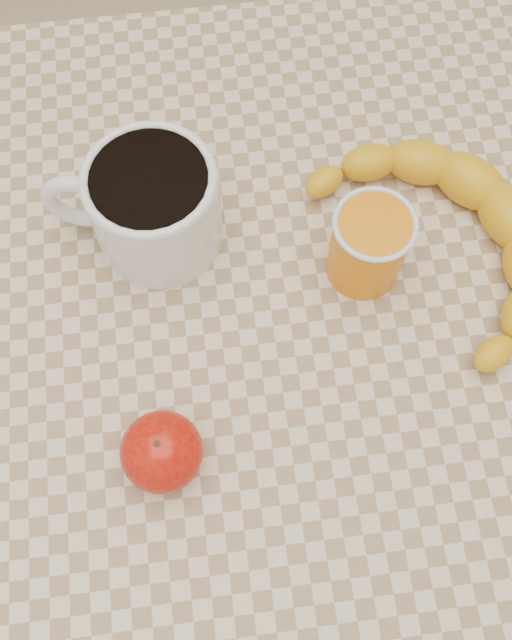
{
  "coord_description": "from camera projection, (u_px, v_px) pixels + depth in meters",
  "views": [
    {
      "loc": [
        -0.03,
        -0.24,
        1.37
      ],
      "look_at": [
        0.0,
        0.0,
        0.77
      ],
      "focal_mm": 40.0,
      "sensor_mm": 36.0,
      "label": 1
    }
  ],
  "objects": [
    {
      "name": "table",
      "position": [
        256.0,
        358.0,
        0.75
      ],
      "size": [
        0.8,
        0.8,
        0.75
      ],
      "color": "beige",
      "rests_on": "ground"
    },
    {
      "name": "orange_juice_glass",
      "position": [
        369.0,
        246.0,
        0.65
      ],
      "size": [
        0.08,
        0.08,
        0.09
      ],
      "color": "orange",
      "rests_on": "table"
    },
    {
      "name": "coffee_mug",
      "position": [
        151.0,
        204.0,
        0.65
      ],
      "size": [
        0.18,
        0.14,
        0.1
      ],
      "color": "silver",
      "rests_on": "table"
    },
    {
      "name": "banana",
      "position": [
        447.0,
        239.0,
        0.67
      ],
      "size": [
        0.43,
        0.46,
        0.05
      ],
      "primitive_type": null,
      "rotation": [
        0.0,
        0.0,
        0.38
      ],
      "color": "gold",
      "rests_on": "table"
    },
    {
      "name": "apple",
      "position": [
        162.0,
        452.0,
        0.59
      ],
      "size": [
        0.09,
        0.09,
        0.06
      ],
      "color": "#880804",
      "rests_on": "table"
    },
    {
      "name": "ground",
      "position": [
        256.0,
        472.0,
        1.36
      ],
      "size": [
        3.0,
        3.0,
        0.0
      ],
      "primitive_type": "plane",
      "color": "tan",
      "rests_on": "ground"
    }
  ]
}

